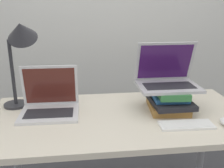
{
  "coord_description": "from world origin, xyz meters",
  "views": [
    {
      "loc": [
        -0.21,
        -0.94,
        1.3
      ],
      "look_at": [
        -0.04,
        0.36,
        0.89
      ],
      "focal_mm": 42.0,
      "sensor_mm": 36.0,
      "label": 1
    }
  ],
  "objects": [
    {
      "name": "wireless_keyboard",
      "position": [
        0.31,
        0.19,
        0.72
      ],
      "size": [
        0.27,
        0.11,
        0.01
      ],
      "color": "white",
      "rests_on": "desk"
    },
    {
      "name": "book_stack",
      "position": [
        0.29,
        0.41,
        0.77
      ],
      "size": [
        0.23,
        0.28,
        0.13
      ],
      "color": "olive",
      "rests_on": "desk"
    },
    {
      "name": "laptop_left",
      "position": [
        -0.38,
        0.44,
        0.76
      ],
      "size": [
        0.32,
        0.25,
        0.26
      ],
      "color": "silver",
      "rests_on": "desk"
    },
    {
      "name": "desk",
      "position": [
        0.0,
        0.36,
        0.63
      ],
      "size": [
        1.43,
        0.72,
        0.71
      ],
      "color": "beige",
      "rests_on": "ground_plane"
    },
    {
      "name": "desk_lamp",
      "position": [
        -0.53,
        0.53,
        1.1
      ],
      "size": [
        0.23,
        0.2,
        0.53
      ],
      "color": "#28282D",
      "rests_on": "desk"
    },
    {
      "name": "laptop_on_books",
      "position": [
        0.28,
        0.44,
        0.89
      ],
      "size": [
        0.34,
        0.25,
        0.25
      ],
      "color": "#B2B2B7",
      "rests_on": "book_stack"
    }
  ]
}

